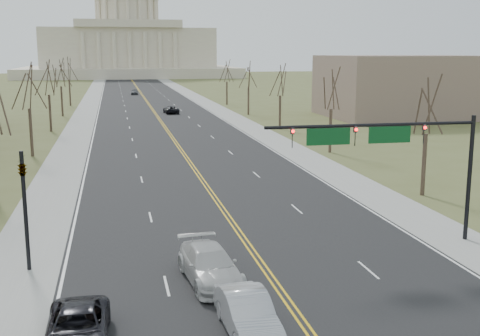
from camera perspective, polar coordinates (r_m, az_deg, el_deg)
name	(u,v)px	position (r m, az deg, el deg)	size (l,w,h in m)	color
road	(148,104)	(127.05, -8.69, 6.06)	(20.00, 380.00, 0.01)	black
cross_road	(296,313)	(25.81, 5.29, -13.49)	(120.00, 14.00, 0.01)	black
sidewalk_left	(89,105)	(126.95, -14.13, 5.86)	(4.00, 380.00, 0.03)	gray
sidewalk_right	(205,102)	(128.28, -3.30, 6.22)	(4.00, 380.00, 0.03)	gray
center_line	(148,103)	(127.05, -8.69, 6.07)	(0.42, 380.00, 0.01)	gold
edge_line_left	(100,104)	(126.88, -13.13, 5.90)	(0.15, 380.00, 0.01)	silver
edge_line_right	(195,103)	(127.97, -4.28, 6.20)	(0.15, 380.00, 0.01)	silver
capitol	(128,43)	(266.43, -10.57, 11.59)	(90.00, 60.00, 50.00)	beige
signal_mast	(388,144)	(33.60, 13.88, 2.26)	(12.12, 0.44, 7.20)	black
signal_left	(24,197)	(31.02, -19.77, -2.64)	(0.32, 0.36, 6.00)	black
tree_r_0	(427,109)	(46.47, 17.33, 5.41)	(3.74, 3.74, 8.50)	#3B2C22
tree_r_1	(332,91)	(64.62, 8.67, 7.22)	(3.74, 3.74, 8.50)	#3B2C22
tree_l_1	(28,89)	(65.06, -19.45, 7.09)	(3.96, 3.96, 9.00)	#3B2C22
tree_r_2	(280,82)	(83.62, 3.85, 8.15)	(3.74, 3.74, 8.50)	#3B2C22
tree_l_2	(48,80)	(84.91, -17.73, 7.97)	(3.96, 3.96, 9.00)	#3B2C22
tree_r_3	(248,76)	(102.99, 0.81, 8.71)	(3.74, 3.74, 8.50)	#3B2C22
tree_l_3	(60,74)	(104.81, -16.66, 8.51)	(3.96, 3.96, 9.00)	#3B2C22
tree_r_4	(227,72)	(122.57, -1.27, 9.07)	(3.74, 3.74, 8.50)	#3B2C22
tree_l_4	(69,71)	(124.75, -15.93, 8.87)	(3.96, 3.96, 9.00)	#3B2C22
bldg_right_mass	(403,86)	(103.86, 15.24, 7.49)	(25.00, 20.00, 10.00)	#7D6459
car_sb_inner_lead	(247,314)	(23.69, 0.70, -13.63)	(1.69, 4.83, 1.59)	#ABADB3
car_sb_outer_lead	(78,328)	(23.60, -15.15, -14.43)	(2.29, 4.97, 1.38)	black
car_sb_inner_second	(210,265)	(28.59, -2.87, -9.18)	(2.28, 5.60, 1.63)	#B7B7B7
car_far_nb	(171,110)	(106.15, -6.56, 5.53)	(2.19, 4.75, 1.32)	black
car_far_sb	(134,92)	(153.84, -9.97, 7.12)	(1.61, 3.99, 1.36)	#53555B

